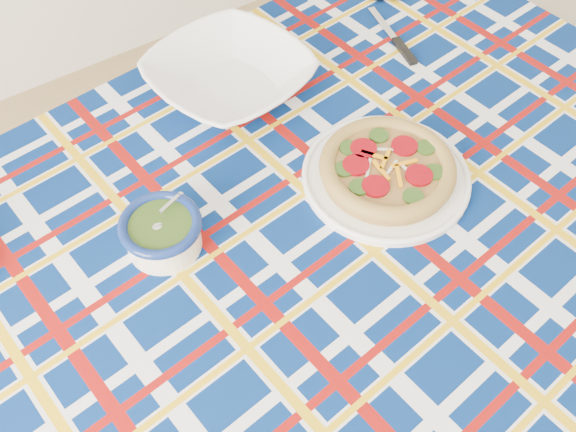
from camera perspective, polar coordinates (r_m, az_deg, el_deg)
dining_table at (r=1.21m, az=0.52°, el=-3.31°), size 1.85×1.27×0.81m
tablecloth at (r=1.19m, az=0.53°, el=-2.59°), size 1.88×1.31×0.12m
main_focaccia_plate at (r=1.20m, az=8.82°, el=4.21°), size 0.39×0.39×0.06m
pesto_bowl at (r=1.10m, az=-11.16°, el=-1.31°), size 0.15×0.15×0.08m
serving_bowl at (r=1.36m, az=-5.22°, el=12.21°), size 0.37×0.37×0.08m
table_knife at (r=1.57m, az=8.55°, el=16.48°), size 0.08×0.24×0.01m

